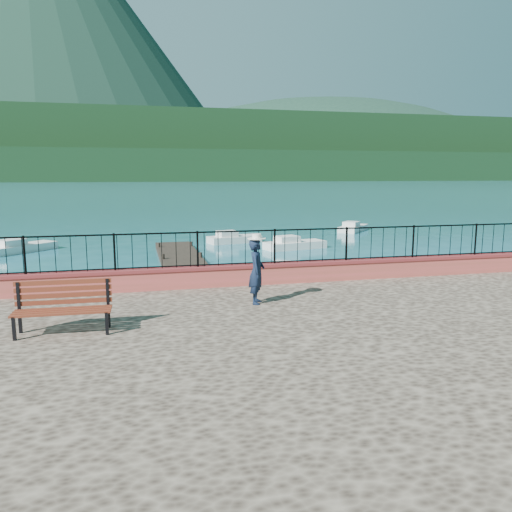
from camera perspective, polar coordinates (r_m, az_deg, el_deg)
name	(u,v)px	position (r m, az deg, el deg)	size (l,w,h in m)	color
ground	(333,370)	(11.50, 8.74, -12.74)	(2000.00, 2000.00, 0.00)	#19596B
parapet	(285,273)	(14.42, 3.28, -1.91)	(28.00, 0.46, 0.58)	#C34647
railing	(285,246)	(14.29, 3.31, 1.09)	(27.00, 0.05, 0.95)	black
dock	(186,269)	(22.31, -7.97, -1.46)	(2.00, 16.00, 0.30)	#2D231C
far_forest	(139,166)	(309.88, -13.18, 9.99)	(900.00, 60.00, 18.00)	black
foothills	(138,149)	(370.26, -13.38, 11.85)	(900.00, 120.00, 44.00)	black
volcano	(31,24)	(742.79, -24.30, 23.05)	(560.00, 560.00, 380.00)	#142D23
companion_hill	(324,178)	(612.34, 7.82, 8.87)	(448.00, 384.00, 180.00)	#142D23
park_bench	(63,318)	(10.57, -21.15, -6.65)	(1.86, 0.66, 1.02)	black
person	(257,271)	(12.00, 0.07, -1.77)	(0.58, 0.38, 1.58)	black
hat	(257,236)	(11.86, 0.07, 2.25)	(0.44, 0.44, 0.12)	white
boat_0	(137,291)	(17.31, -13.43, -3.94)	(3.76, 1.30, 0.80)	white
boat_1	(307,272)	(20.20, 5.90, -1.84)	(4.28, 1.30, 0.80)	silver
boat_2	(295,242)	(29.14, 4.48, 1.63)	(3.63, 1.30, 0.80)	silver
boat_3	(21,245)	(30.72, -25.29, 1.16)	(3.92, 1.30, 0.80)	silver
boat_4	(234,236)	(31.63, -2.50, 2.26)	(3.31, 1.30, 0.80)	silver
boat_5	(353,226)	(38.74, 11.07, 3.40)	(3.60, 1.30, 0.80)	silver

